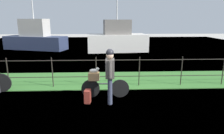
# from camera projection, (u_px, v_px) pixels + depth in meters

# --- Properties ---
(ground_plane) EXTENTS (60.00, 60.00, 0.00)m
(ground_plane) POSITION_uv_depth(u_px,v_px,m) (122.00, 109.00, 5.64)
(ground_plane) COLOR #B2ADA3
(grass_strip) EXTENTS (27.00, 2.40, 0.03)m
(grass_strip) POSITION_uv_depth(u_px,v_px,m) (116.00, 80.00, 8.30)
(grass_strip) COLOR #38702D
(grass_strip) RESTS_ON ground
(harbor_water) EXTENTS (30.00, 30.00, 0.00)m
(harbor_water) POSITION_uv_depth(u_px,v_px,m) (111.00, 55.00, 14.31)
(harbor_water) COLOR #426684
(harbor_water) RESTS_ON ground
(iron_fence) EXTENTS (18.04, 0.04, 1.15)m
(iron_fence) POSITION_uv_depth(u_px,v_px,m) (118.00, 70.00, 7.36)
(iron_fence) COLOR #28231E
(iron_fence) RESTS_ON ground
(bicycle_main) EXTENTS (1.57, 0.17, 0.60)m
(bicycle_main) POSITION_uv_depth(u_px,v_px,m) (105.00, 88.00, 6.40)
(bicycle_main) COLOR black
(bicycle_main) RESTS_ON ground
(wooden_crate) EXTENTS (0.35, 0.29, 0.24)m
(wooden_crate) POSITION_uv_depth(u_px,v_px,m) (94.00, 76.00, 6.30)
(wooden_crate) COLOR #A87F51
(wooden_crate) RESTS_ON bicycle_main
(terrier_dog) EXTENTS (0.32, 0.15, 0.18)m
(terrier_dog) POSITION_uv_depth(u_px,v_px,m) (95.00, 70.00, 6.25)
(terrier_dog) COLOR silver
(terrier_dog) RESTS_ON wooden_crate
(cyclist_person) EXTENTS (0.27, 0.54, 1.68)m
(cyclist_person) POSITION_uv_depth(u_px,v_px,m) (110.00, 71.00, 5.80)
(cyclist_person) COLOR #383D51
(cyclist_person) RESTS_ON ground
(backpack_on_paving) EXTENTS (0.21, 0.30, 0.40)m
(backpack_on_paving) POSITION_uv_depth(u_px,v_px,m) (88.00, 96.00, 6.02)
(backpack_on_paving) COLOR maroon
(backpack_on_paving) RESTS_ON ground
(moored_boat_near) EXTENTS (4.90, 2.59, 4.11)m
(moored_boat_near) POSITION_uv_depth(u_px,v_px,m) (117.00, 39.00, 15.80)
(moored_boat_near) COLOR silver
(moored_boat_near) RESTS_ON ground
(moored_boat_mid) EXTENTS (5.57, 3.09, 4.17)m
(moored_boat_mid) POSITION_uv_depth(u_px,v_px,m) (35.00, 39.00, 16.67)
(moored_boat_mid) COLOR #2D3856
(moored_boat_mid) RESTS_ON ground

